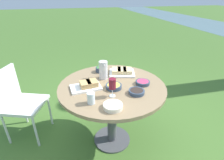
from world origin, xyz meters
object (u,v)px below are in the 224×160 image
object	(u,v)px
chair_near_left	(18,99)
wine_glass	(112,84)
dining_table	(112,95)
water_pitcher	(103,70)

from	to	relation	value
chair_near_left	wine_glass	distance (m)	1.24
dining_table	wine_glass	size ratio (longest dim) A/B	6.17
chair_near_left	wine_glass	world-z (taller)	wine_glass
dining_table	chair_near_left	distance (m)	1.14
dining_table	chair_near_left	world-z (taller)	chair_near_left
chair_near_left	water_pitcher	distance (m)	1.09
chair_near_left	water_pitcher	bearing A→B (deg)	77.70
water_pitcher	wine_glass	size ratio (longest dim) A/B	1.12
water_pitcher	wine_glass	bearing A→B (deg)	0.27
dining_table	water_pitcher	xyz separation A→B (m)	(-0.18, -0.05, 0.23)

